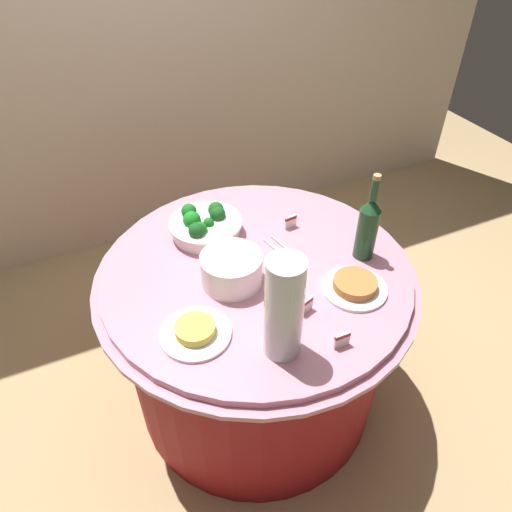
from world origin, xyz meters
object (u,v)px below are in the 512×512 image
at_px(decorative_fruit_vase, 284,313).
at_px(serving_tongs, 282,249).
at_px(label_placard_front, 291,221).
at_px(label_placard_mid, 307,305).
at_px(plate_stack, 231,269).
at_px(food_plate_fried_egg, 195,332).
at_px(wine_bottle, 368,227).
at_px(label_placard_rear, 342,339).
at_px(broccoli_bowl, 205,225).
at_px(food_plate_peanuts, 355,286).

relative_size(decorative_fruit_vase, serving_tongs, 2.03).
height_order(label_placard_front, label_placard_mid, same).
distance_m(plate_stack, food_plate_fried_egg, 0.26).
bearing_deg(decorative_fruit_vase, wine_bottle, 29.39).
bearing_deg(label_placard_rear, label_placard_front, 76.72).
bearing_deg(decorative_fruit_vase, label_placard_rear, -21.73).
xyz_separation_m(broccoli_bowl, food_plate_peanuts, (0.35, -0.50, -0.03)).
bearing_deg(broccoli_bowl, food_plate_fried_egg, -113.26).
bearing_deg(plate_stack, label_placard_front, 30.15).
relative_size(wine_bottle, label_placard_rear, 6.11).
relative_size(serving_tongs, label_placard_rear, 3.05).
distance_m(decorative_fruit_vase, food_plate_fried_egg, 0.30).
distance_m(decorative_fruit_vase, food_plate_peanuts, 0.38).
height_order(wine_bottle, food_plate_peanuts, wine_bottle).
distance_m(wine_bottle, label_placard_rear, 0.46).
bearing_deg(broccoli_bowl, food_plate_peanuts, -54.71).
relative_size(food_plate_fried_egg, label_placard_front, 4.00).
distance_m(broccoli_bowl, label_placard_rear, 0.71).
relative_size(wine_bottle, serving_tongs, 2.00).
bearing_deg(decorative_fruit_vase, plate_stack, 94.05).
distance_m(serving_tongs, label_placard_rear, 0.48).
height_order(broccoli_bowl, label_placard_front, broccoli_bowl).
relative_size(food_plate_peanuts, label_placard_rear, 4.00).
xyz_separation_m(serving_tongs, label_placard_front, (0.10, 0.11, 0.03)).
bearing_deg(label_placard_rear, decorative_fruit_vase, 158.27).
xyz_separation_m(broccoli_bowl, decorative_fruit_vase, (0.02, -0.62, 0.11)).
xyz_separation_m(decorative_fruit_vase, label_placard_rear, (0.16, -0.07, -0.12)).
bearing_deg(broccoli_bowl, label_placard_mid, -73.45).
height_order(wine_bottle, serving_tongs, wine_bottle).
bearing_deg(food_plate_peanuts, decorative_fruit_vase, -160.07).
xyz_separation_m(wine_bottle, decorative_fruit_vase, (-0.47, -0.26, 0.02)).
distance_m(food_plate_peanuts, label_placard_mid, 0.20).
relative_size(decorative_fruit_vase, label_placard_front, 6.18).
xyz_separation_m(serving_tongs, food_plate_fried_egg, (-0.42, -0.25, 0.01)).
height_order(broccoli_bowl, label_placard_rear, broccoli_bowl).
height_order(decorative_fruit_vase, food_plate_peanuts, decorative_fruit_vase).
bearing_deg(decorative_fruit_vase, food_plate_fried_egg, 144.05).
height_order(serving_tongs, label_placard_rear, label_placard_rear).
xyz_separation_m(broccoli_bowl, serving_tongs, (0.22, -0.21, -0.04)).
relative_size(plate_stack, food_plate_peanuts, 0.95).
height_order(decorative_fruit_vase, label_placard_rear, decorative_fruit_vase).
relative_size(label_placard_front, label_placard_rear, 1.00).
relative_size(broccoli_bowl, plate_stack, 1.33).
distance_m(wine_bottle, serving_tongs, 0.32).
distance_m(food_plate_fried_egg, label_placard_mid, 0.36).
xyz_separation_m(decorative_fruit_vase, serving_tongs, (0.21, 0.41, -0.15)).
bearing_deg(label_placard_front, label_placard_mid, -111.38).
relative_size(broccoli_bowl, food_plate_peanuts, 1.27).
bearing_deg(serving_tongs, label_placard_front, 49.42).
bearing_deg(serving_tongs, broccoli_bowl, 136.95).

